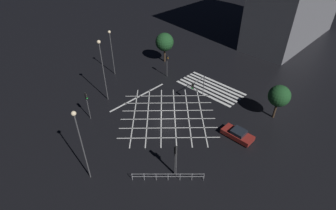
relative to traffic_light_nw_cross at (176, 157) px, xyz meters
The scene contains 14 objects.
ground_plane 11.04m from the traffic_light_nw_cross, 41.53° to the right, with size 200.00×200.00×0.00m, color black.
road_markings 15.61m from the traffic_light_nw_cross, 56.87° to the right, with size 16.66×21.13×0.01m.
traffic_light_nw_cross is the anchor object (origin of this frame).
traffic_light_se_main 21.98m from the traffic_light_nw_cross, 43.44° to the right, with size 0.39×0.36×4.18m.
traffic_light_ne_main 15.38m from the traffic_light_nw_cross, ahead, with size 0.39×0.36×4.41m.
traffic_light_nw_main 0.70m from the traffic_light_nw_cross, 134.17° to the left, with size 0.39×0.36×4.49m.
traffic_light_median_south 15.21m from the traffic_light_nw_cross, 59.81° to the right, with size 0.36×3.07×3.49m.
street_lamp_east 10.13m from the traffic_light_nw_cross, 47.63° to the left, with size 0.49×0.49×9.18m.
street_lamp_west 18.43m from the traffic_light_nw_cross, 10.70° to the right, with size 0.53×0.53×9.83m.
street_lamp_far 25.41m from the traffic_light_nw_cross, 21.04° to the right, with size 0.50×0.50×8.20m.
street_tree_near 17.61m from the traffic_light_nw_cross, 100.66° to the right, with size 3.00×3.00×5.19m.
street_tree_far 28.20m from the traffic_light_nw_cross, 42.86° to the right, with size 3.49×3.49×5.78m.
waiting_car 10.26m from the traffic_light_nw_cross, 100.72° to the right, with size 4.10×1.85×1.29m.
pedestrian_railing 2.30m from the traffic_light_nw_cross, 94.82° to the left, with size 5.66×5.49×1.05m.
Camera 1 is at (-21.02, 21.68, 23.55)m, focal length 28.00 mm.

